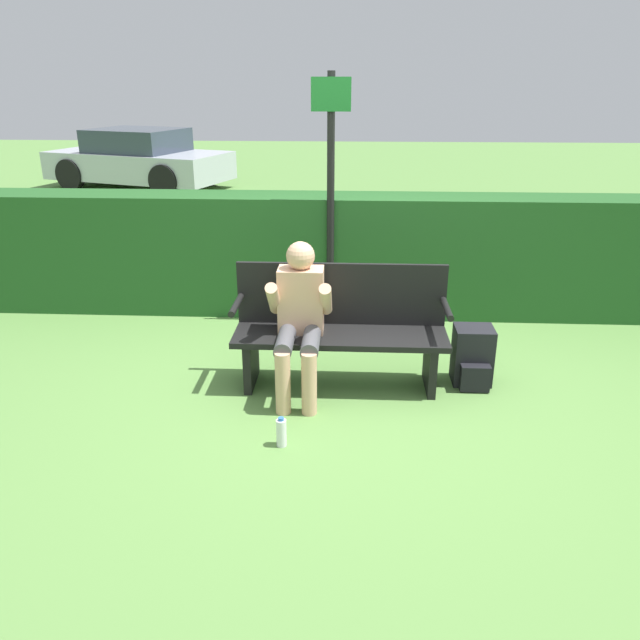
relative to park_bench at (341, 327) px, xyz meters
name	(u,v)px	position (x,y,z in m)	size (l,w,h in m)	color
ground_plane	(340,385)	(0.00, -0.07, -0.46)	(40.00, 40.00, 0.00)	#5B8942
hedge_back	(344,255)	(0.00, 1.62, 0.14)	(12.00, 0.54, 1.19)	#235623
park_bench	(341,327)	(0.00, 0.00, 0.00)	(1.63, 0.47, 0.93)	black
person_seated	(300,314)	(-0.30, -0.16, 0.16)	(0.48, 0.66, 1.14)	#DBA884
backpack	(473,357)	(1.04, 0.03, -0.24)	(0.30, 0.34, 0.46)	black
water_bottle	(281,432)	(-0.36, -0.96, -0.36)	(0.07, 0.07, 0.21)	white
signpost	(331,186)	(-0.13, 1.32, 0.87)	(0.35, 0.09, 2.32)	black
parked_car	(139,160)	(-4.57, 9.14, 0.14)	(4.18, 2.85, 1.24)	#B7BCC6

